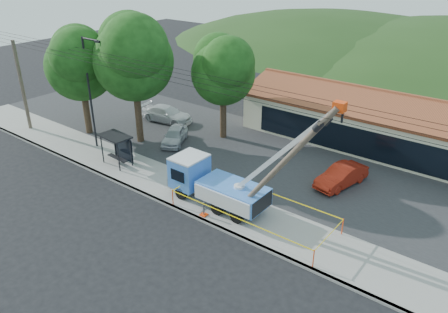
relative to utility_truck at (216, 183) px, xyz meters
name	(u,v)px	position (x,y,z in m)	size (l,w,h in m)	color
ground	(181,239)	(0.66, -4.07, -1.60)	(120.00, 120.00, 0.00)	black
curb	(204,221)	(0.66, -1.97, -1.52)	(60.00, 0.25, 0.15)	gray
sidewalk	(224,207)	(0.66, -0.07, -1.52)	(60.00, 4.00, 0.15)	gray
parking_lot	(287,163)	(0.66, 7.93, -1.55)	(60.00, 12.00, 0.10)	#28282B
strip_mall	(380,122)	(4.66, 15.91, 0.28)	(22.50, 8.53, 4.67)	beige
streetlight	(90,86)	(-13.13, 0.93, 3.71)	(2.13, 0.22, 9.00)	black
tree_west_near	(133,53)	(-11.34, 3.93, 5.93)	(7.56, 6.72, 10.80)	#332316
tree_west_far	(79,60)	(-16.34, 2.43, 4.94)	(6.84, 6.08, 9.48)	#332316
tree_lot	(223,67)	(-6.34, 8.93, 4.61)	(6.30, 5.60, 8.94)	#332316
hill_west	(340,47)	(-14.34, 50.93, -1.60)	(78.40, 56.00, 28.00)	#1F3C15
power_lines	(44,87)	(-17.80, -0.26, 3.06)	(60.00, 1.42, 8.27)	brown
utility_truck	(216,183)	(0.00, 0.00, 0.00)	(11.10, 3.59, 8.40)	black
leaning_pole	(283,163)	(4.88, -0.41, 3.04)	(6.19, 1.75, 8.34)	brown
bus_shelter	(117,143)	(-9.33, -0.04, 0.26)	(2.53, 1.67, 2.34)	black
caution_tape	(253,208)	(2.87, -0.05, -0.69)	(9.93, 3.60, 1.04)	#FB400D
car_silver	(175,144)	(-8.74, 5.40, -1.60)	(1.59, 3.94, 1.34)	#B6B9BE
car_red	(340,186)	(5.31, 7.13, -1.60)	(1.50, 4.31, 1.42)	#A72110
car_white	(167,122)	(-12.79, 8.59, -1.60)	(2.05, 5.03, 1.46)	silver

